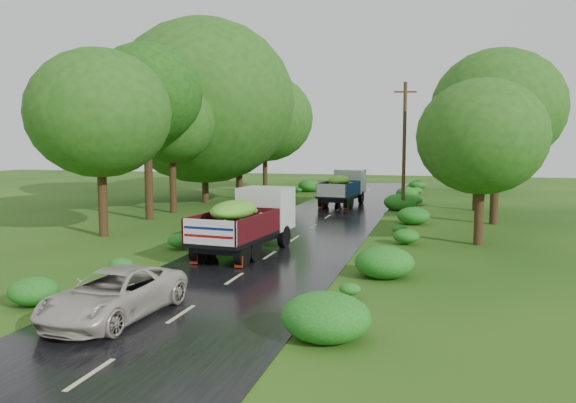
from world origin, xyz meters
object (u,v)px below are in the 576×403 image
at_px(car, 114,294).
at_px(utility_pole, 404,146).
at_px(truck_far, 344,186).
at_px(truck_near, 248,218).

distance_m(car, utility_pole, 25.51).
height_order(truck_far, utility_pole, utility_pole).
bearing_deg(utility_pole, truck_far, 132.69).
bearing_deg(car, truck_far, 91.19).
bearing_deg(car, utility_pole, 80.91).
xyz_separation_m(truck_near, utility_pole, (5.26, 15.53, 2.85)).
height_order(truck_near, car, truck_near).
distance_m(truck_near, car, 9.09).
relative_size(truck_near, car, 1.40).
relative_size(truck_near, utility_pole, 0.75).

